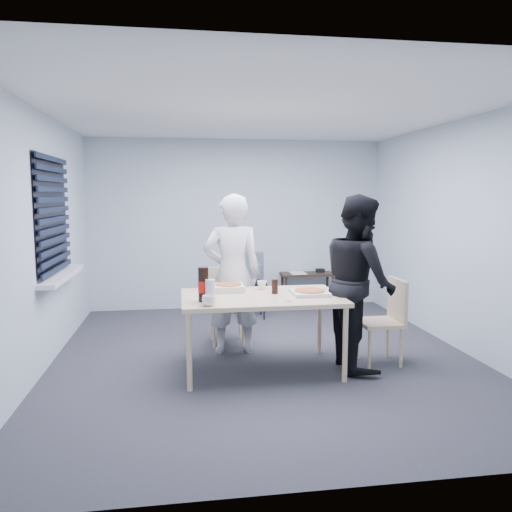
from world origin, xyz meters
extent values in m
plane|color=#2D2C31|center=(0.00, 0.00, 0.00)|extent=(5.00, 5.00, 0.00)
plane|color=white|center=(0.00, 0.00, 2.60)|extent=(5.00, 5.00, 0.00)
plane|color=silver|center=(0.00, 2.50, 1.30)|extent=(4.50, 0.00, 4.50)
plane|color=silver|center=(0.00, -2.50, 1.30)|extent=(4.50, 0.00, 4.50)
plane|color=silver|center=(-2.25, 0.00, 1.30)|extent=(0.00, 5.00, 5.00)
plane|color=silver|center=(2.25, 0.00, 1.30)|extent=(0.00, 5.00, 5.00)
plane|color=black|center=(-2.23, 0.40, 1.55)|extent=(0.00, 1.30, 1.30)
cube|color=black|center=(-2.21, 0.40, 1.55)|extent=(0.04, 1.30, 1.25)
cube|color=silver|center=(-2.16, 0.40, 0.89)|extent=(0.18, 1.42, 0.05)
cube|color=beige|center=(-0.09, -0.40, 0.74)|extent=(1.57, 1.00, 0.04)
cylinder|color=beige|center=(-0.82, -0.84, 0.36)|extent=(0.05, 0.05, 0.72)
cylinder|color=beige|center=(-0.82, 0.04, 0.36)|extent=(0.05, 0.05, 0.72)
cylinder|color=beige|center=(0.63, -0.84, 0.36)|extent=(0.05, 0.05, 0.72)
cylinder|color=beige|center=(0.63, 0.04, 0.36)|extent=(0.05, 0.05, 0.72)
cube|color=beige|center=(-0.35, 0.56, 0.43)|extent=(0.42, 0.42, 0.04)
cube|color=beige|center=(-0.35, 0.75, 0.67)|extent=(0.42, 0.04, 0.44)
cylinder|color=beige|center=(-0.52, 0.39, 0.21)|extent=(0.03, 0.03, 0.41)
cylinder|color=beige|center=(-0.52, 0.73, 0.21)|extent=(0.03, 0.03, 0.41)
cylinder|color=beige|center=(-0.18, 0.39, 0.21)|extent=(0.03, 0.03, 0.41)
cylinder|color=beige|center=(-0.18, 0.73, 0.21)|extent=(0.03, 0.03, 0.41)
cube|color=beige|center=(1.16, -0.37, 0.43)|extent=(0.42, 0.42, 0.04)
cube|color=beige|center=(1.35, -0.37, 0.67)|extent=(0.04, 0.42, 0.44)
cylinder|color=beige|center=(0.99, -0.54, 0.21)|extent=(0.03, 0.03, 0.41)
cylinder|color=beige|center=(0.99, -0.20, 0.21)|extent=(0.03, 0.03, 0.41)
cylinder|color=beige|center=(1.33, -0.54, 0.21)|extent=(0.03, 0.03, 0.41)
cylinder|color=beige|center=(1.33, -0.20, 0.21)|extent=(0.03, 0.03, 0.41)
imported|color=silver|center=(-0.32, 0.22, 0.89)|extent=(0.65, 0.42, 1.77)
imported|color=black|center=(0.91, -0.42, 0.89)|extent=(0.47, 0.86, 1.77)
cube|color=#312117|center=(1.07, 2.28, 0.53)|extent=(0.82, 0.36, 0.04)
cylinder|color=#312117|center=(0.70, 2.14, 0.26)|extent=(0.04, 0.04, 0.51)
cylinder|color=#312117|center=(0.70, 2.42, 0.26)|extent=(0.04, 0.04, 0.51)
cylinder|color=#312117|center=(1.44, 2.14, 0.26)|extent=(0.04, 0.04, 0.51)
cylinder|color=#312117|center=(1.44, 2.42, 0.26)|extent=(0.04, 0.04, 0.51)
cube|color=black|center=(0.12, 1.76, 0.50)|extent=(0.38, 0.38, 0.04)
cylinder|color=black|center=(-0.02, 1.62, 0.24)|extent=(0.04, 0.04, 0.48)
cylinder|color=black|center=(-0.02, 1.91, 0.24)|extent=(0.04, 0.04, 0.48)
cylinder|color=black|center=(0.27, 1.62, 0.24)|extent=(0.04, 0.04, 0.48)
cylinder|color=black|center=(0.27, 1.91, 0.24)|extent=(0.04, 0.04, 0.48)
cube|color=slate|center=(0.12, 1.76, 0.73)|extent=(0.30, 0.16, 0.43)
cube|color=slate|center=(0.12, 1.65, 0.68)|extent=(0.22, 0.06, 0.20)
cube|color=silver|center=(-0.40, -0.12, 0.78)|extent=(0.31, 0.31, 0.03)
cube|color=silver|center=(-0.40, -0.12, 0.82)|extent=(0.31, 0.31, 0.03)
cylinder|color=#CC7F38|center=(-0.40, -0.12, 0.84)|extent=(0.27, 0.27, 0.01)
cube|color=silver|center=(0.39, -0.43, 0.78)|extent=(0.35, 0.35, 0.04)
cylinder|color=#CC7F38|center=(0.39, -0.43, 0.81)|extent=(0.30, 0.30, 0.01)
imported|color=white|center=(-0.64, -0.79, 0.81)|extent=(0.17, 0.17, 0.10)
imported|color=white|center=(-0.04, -0.08, 0.81)|extent=(0.10, 0.10, 0.09)
cylinder|color=black|center=(0.06, -0.32, 0.84)|extent=(0.08, 0.08, 0.15)
cylinder|color=black|center=(-0.68, -0.59, 0.93)|extent=(0.10, 0.10, 0.32)
cylinder|color=red|center=(-0.68, -0.59, 0.91)|extent=(0.10, 0.10, 0.11)
cylinder|color=silver|center=(-0.62, -0.65, 0.87)|extent=(0.12, 0.12, 0.22)
torus|color=red|center=(0.11, -0.72, 0.77)|extent=(0.07, 0.07, 0.00)
cube|color=white|center=(0.92, 2.29, 0.55)|extent=(0.34, 0.39, 0.01)
cube|color=black|center=(1.29, 2.32, 0.57)|extent=(0.15, 0.13, 0.05)
camera|label=1|loc=(-0.88, -5.20, 1.76)|focal=35.00mm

